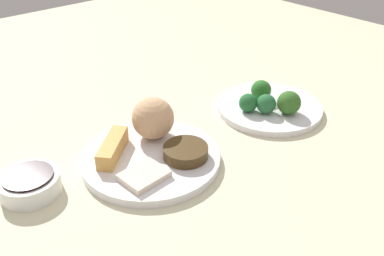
# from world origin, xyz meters

# --- Properties ---
(tabletop) EXTENTS (2.20, 2.20, 0.02)m
(tabletop) POSITION_xyz_m (0.00, 0.00, 0.01)
(tabletop) COLOR beige
(tabletop) RESTS_ON ground
(main_plate) EXTENTS (0.26, 0.26, 0.02)m
(main_plate) POSITION_xyz_m (0.02, 0.00, 0.03)
(main_plate) COLOR white
(main_plate) RESTS_ON tabletop
(rice_scoop) EXTENTS (0.08, 0.08, 0.08)m
(rice_scoop) POSITION_xyz_m (0.06, -0.04, 0.08)
(rice_scoop) COLOR tan
(rice_scoop) RESTS_ON main_plate
(spring_roll) EXTENTS (0.09, 0.10, 0.03)m
(spring_roll) POSITION_xyz_m (0.06, 0.05, 0.05)
(spring_roll) COLOR gold
(spring_roll) RESTS_ON main_plate
(crab_rangoon_wonton) EXTENTS (0.07, 0.08, 0.01)m
(crab_rangoon_wonton) POSITION_xyz_m (-0.03, 0.05, 0.04)
(crab_rangoon_wonton) COLOR beige
(crab_rangoon_wonton) RESTS_ON main_plate
(stir_fry_heap) EXTENTS (0.08, 0.08, 0.02)m
(stir_fry_heap) POSITION_xyz_m (-0.03, -0.04, 0.05)
(stir_fry_heap) COLOR #453117
(stir_fry_heap) RESTS_ON main_plate
(broccoli_plate) EXTENTS (0.24, 0.24, 0.01)m
(broccoli_plate) POSITION_xyz_m (0.00, -0.32, 0.03)
(broccoli_plate) COLOR white
(broccoli_plate) RESTS_ON tabletop
(broccoli_floret_0) EXTENTS (0.05, 0.05, 0.05)m
(broccoli_floret_0) POSITION_xyz_m (0.03, -0.33, 0.06)
(broccoli_floret_0) COLOR #296824
(broccoli_floret_0) RESTS_ON broccoli_plate
(broccoli_floret_1) EXTENTS (0.04, 0.04, 0.04)m
(broccoli_floret_1) POSITION_xyz_m (0.01, -0.26, 0.05)
(broccoli_floret_1) COLOR #205F2B
(broccoli_floret_1) RESTS_ON broccoli_plate
(broccoli_floret_2) EXTENTS (0.05, 0.05, 0.05)m
(broccoli_floret_2) POSITION_xyz_m (-0.05, -0.32, 0.06)
(broccoli_floret_2) COLOR #326423
(broccoli_floret_2) RESTS_ON broccoli_plate
(broccoli_floret_3) EXTENTS (0.04, 0.04, 0.04)m
(broccoli_floret_3) POSITION_xyz_m (-0.02, -0.28, 0.06)
(broccoli_floret_3) COLOR #256435
(broccoli_floret_3) RESTS_ON broccoli_plate
(soy_sauce_bowl) EXTENTS (0.10, 0.10, 0.03)m
(soy_sauce_bowl) POSITION_xyz_m (0.08, 0.20, 0.04)
(soy_sauce_bowl) COLOR white
(soy_sauce_bowl) RESTS_ON tabletop
(soy_sauce_bowl_liquid) EXTENTS (0.08, 0.08, 0.00)m
(soy_sauce_bowl_liquid) POSITION_xyz_m (0.08, 0.20, 0.05)
(soy_sauce_bowl_liquid) COLOR black
(soy_sauce_bowl_liquid) RESTS_ON soy_sauce_bowl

